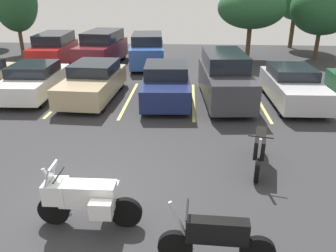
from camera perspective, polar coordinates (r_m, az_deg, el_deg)
The scene contains 16 objects.
ground at distance 8.48m, azimuth -14.35°, elevation -12.29°, with size 44.00×44.00×0.10m, color #2D2D30.
motorcycle_touring at distance 7.34m, azimuth -13.78°, elevation -11.48°, with size 2.19×0.93×1.42m.
motorcycle_second at distance 6.41m, azimuth 7.94°, elevation -18.06°, with size 2.10×0.62×1.28m.
motorcycle_third at distance 9.60m, azimuth 14.99°, elevation -3.58°, with size 0.73×2.13×1.25m.
parking_stripes at distance 15.39m, azimuth -11.70°, elevation 4.49°, with size 25.45×4.96×0.01m.
car_white at distance 16.37m, azimuth -21.39°, elevation 7.08°, with size 2.00×4.42×1.43m.
car_tan at distance 15.33m, azimuth -12.36°, elevation 7.20°, with size 2.14×4.72×1.50m.
car_navy at distance 14.61m, azimuth -0.34°, elevation 7.07°, with size 2.14×4.48×1.56m.
car_charcoal at distance 14.71m, azimuth 9.42°, elevation 7.87°, with size 2.10×4.98×2.03m.
car_silver at distance 15.26m, azimuth 20.01°, elevation 6.29°, with size 1.91×4.53×1.48m.
car_far_red at distance 22.20m, azimuth -18.44°, elevation 11.95°, with size 2.07×4.44×1.91m.
car_far_maroon at distance 21.77m, azimuth -10.91°, elevation 12.60°, with size 2.38×5.02×2.00m.
car_far_blue at distance 21.03m, azimuth -3.46°, elevation 12.45°, with size 2.27×4.58×1.90m.
tree_right at distance 23.12m, azimuth 13.73°, elevation 18.58°, with size 4.20×4.20×4.54m.
tree_rear at distance 26.55m, azimuth -24.15°, elevation 18.41°, with size 2.90×2.90×5.54m.
tree_center at distance 25.03m, azimuth 24.39°, elevation 17.44°, with size 4.00×4.00×4.88m.
Camera 1 is at (2.45, -6.55, 4.73)m, focal length 36.62 mm.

